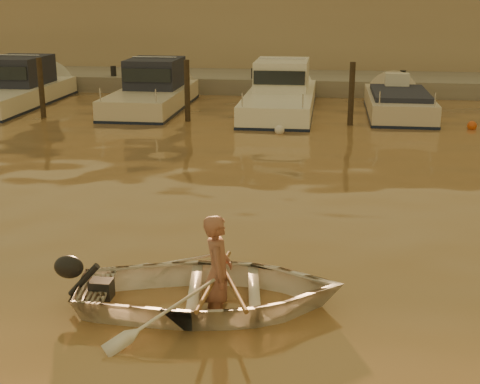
# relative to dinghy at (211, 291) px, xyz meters

# --- Properties ---
(ground_plane) EXTENTS (160.00, 160.00, 0.00)m
(ground_plane) POSITION_rel_dinghy_xyz_m (2.40, -0.56, -0.25)
(ground_plane) COLOR #8E5F38
(ground_plane) RESTS_ON ground
(dinghy) EXTENTS (3.94, 3.05, 0.75)m
(dinghy) POSITION_rel_dinghy_xyz_m (0.00, 0.00, 0.00)
(dinghy) COLOR white
(dinghy) RESTS_ON ground_plane
(person) EXTENTS (0.47, 0.64, 1.63)m
(person) POSITION_rel_dinghy_xyz_m (0.10, 0.01, 0.26)
(person) COLOR #915B48
(person) RESTS_ON dinghy
(outboard_motor) EXTENTS (0.95, 0.52, 0.70)m
(outboard_motor) POSITION_rel_dinghy_xyz_m (-1.49, -0.20, 0.03)
(outboard_motor) COLOR black
(outboard_motor) RESTS_ON dinghy
(oar_port) EXTENTS (0.77, 2.00, 0.13)m
(oar_port) POSITION_rel_dinghy_xyz_m (0.25, 0.03, 0.17)
(oar_port) COLOR brown
(oar_port) RESTS_ON dinghy
(oar_starboard) EXTENTS (0.14, 2.10, 0.13)m
(oar_starboard) POSITION_rel_dinghy_xyz_m (0.05, 0.01, 0.17)
(oar_starboard) COLOR brown
(oar_starboard) RESTS_ON dinghy
(moored_boat_0) EXTENTS (2.39, 7.54, 1.75)m
(moored_boat_0) POSITION_rel_dinghy_xyz_m (-10.22, 15.44, 0.37)
(moored_boat_0) COLOR silver
(moored_boat_0) RESTS_ON ground_plane
(moored_boat_1) EXTENTS (2.30, 6.81, 1.75)m
(moored_boat_1) POSITION_rel_dinghy_xyz_m (-4.90, 15.44, 0.37)
(moored_boat_1) COLOR beige
(moored_boat_1) RESTS_ON ground_plane
(moored_boat_2) EXTENTS (2.32, 7.75, 1.75)m
(moored_boat_2) POSITION_rel_dinghy_xyz_m (-0.22, 15.44, 0.37)
(moored_boat_2) COLOR white
(moored_boat_2) RESTS_ON ground_plane
(moored_boat_3) EXTENTS (2.09, 6.03, 0.95)m
(moored_boat_3) POSITION_rel_dinghy_xyz_m (3.90, 15.44, -0.03)
(moored_boat_3) COLOR beige
(moored_boat_3) RESTS_ON ground_plane
(piling_0) EXTENTS (0.18, 0.18, 2.20)m
(piling_0) POSITION_rel_dinghy_xyz_m (-8.10, 13.24, 0.65)
(piling_0) COLOR #2D2319
(piling_0) RESTS_ON ground_plane
(piling_1) EXTENTS (0.18, 0.18, 2.20)m
(piling_1) POSITION_rel_dinghy_xyz_m (-3.10, 13.24, 0.65)
(piling_1) COLOR #2D2319
(piling_1) RESTS_ON ground_plane
(piling_2) EXTENTS (0.18, 0.18, 2.20)m
(piling_2) POSITION_rel_dinghy_xyz_m (2.20, 13.24, 0.65)
(piling_2) COLOR #2D2319
(piling_2) RESTS_ON ground_plane
(fender_b) EXTENTS (0.30, 0.30, 0.30)m
(fender_b) POSITION_rel_dinghy_xyz_m (-4.31, 13.36, -0.15)
(fender_b) COLOR orange
(fender_b) RESTS_ON ground_plane
(fender_c) EXTENTS (0.30, 0.30, 0.30)m
(fender_c) POSITION_rel_dinghy_xyz_m (0.05, 11.68, -0.15)
(fender_c) COLOR silver
(fender_c) RESTS_ON ground_plane
(fender_d) EXTENTS (0.30, 0.30, 0.30)m
(fender_d) POSITION_rel_dinghy_xyz_m (5.95, 13.14, -0.15)
(fender_d) COLOR #C84B17
(fender_d) RESTS_ON ground_plane
(quay) EXTENTS (52.00, 4.00, 1.00)m
(quay) POSITION_rel_dinghy_xyz_m (2.40, 20.94, -0.10)
(quay) COLOR gray
(quay) RESTS_ON ground_plane
(waterfront_building) EXTENTS (46.00, 7.00, 4.80)m
(waterfront_building) POSITION_rel_dinghy_xyz_m (2.40, 26.44, 2.15)
(waterfront_building) COLOR #9E8466
(waterfront_building) RESTS_ON quay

